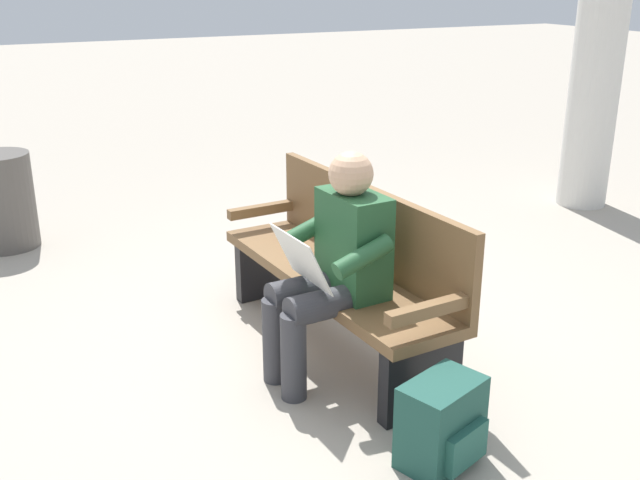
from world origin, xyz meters
TOP-DOWN VIEW (x-y plane):
  - ground_plane at (0.00, 0.00)m, footprint 40.00×40.00m
  - bench_near at (0.00, -0.07)m, footprint 1.83×0.59m
  - person_seated at (-0.28, 0.15)m, footprint 0.59×0.59m
  - backpack at (-1.15, 0.08)m, footprint 0.35×0.41m
  - support_pillar at (1.39, -3.27)m, footprint 0.43×0.43m
  - trash_bin at (2.54, 1.48)m, footprint 0.48×0.48m

SIDE VIEW (x-z plane):
  - ground_plane at x=0.00m, z-range 0.00..0.00m
  - backpack at x=-1.15m, z-range 0.00..0.38m
  - trash_bin at x=2.54m, z-range 0.00..0.72m
  - bench_near at x=0.00m, z-range 0.01..0.91m
  - person_seated at x=-0.28m, z-range 0.04..1.22m
  - support_pillar at x=1.39m, z-range 0.00..3.44m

